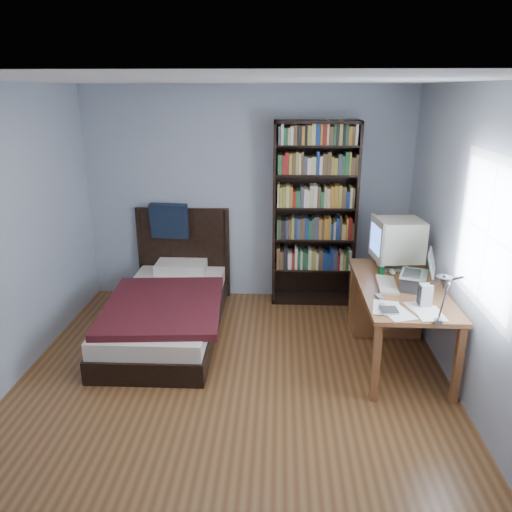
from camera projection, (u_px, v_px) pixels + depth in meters
The scene contains 14 objects.
room at pixel (233, 250), 3.87m from camera, with size 4.20×4.24×2.50m.
desk at pixel (389, 299), 5.06m from camera, with size 0.75×1.54×0.73m.
crt_monitor at pixel (397, 240), 4.94m from camera, with size 0.49×0.45×0.51m.
laptop at pixel (416, 279), 4.45m from camera, with size 0.38×0.36×0.37m.
desk_lamp at pixel (444, 287), 3.39m from camera, with size 0.21×0.45×0.54m.
keyboard at pixel (387, 285), 4.55m from camera, with size 0.17×0.42×0.03m, color #BDB59E.
speaker at pixel (425, 295), 4.12m from camera, with size 0.09×0.09×0.19m, color #9A999C.
soda_can at pixel (381, 271), 4.78m from camera, with size 0.06×0.06×0.11m, color #07391B.
mouse at pixel (392, 272), 4.86m from camera, with size 0.07×0.11×0.04m, color silver.
phone_silver at pixel (379, 297), 4.30m from camera, with size 0.05×0.10×0.02m, color #B8B8BD.
phone_grey at pixel (382, 306), 4.12m from camera, with size 0.04×0.09×0.02m, color #9A999C.
external_drive at pixel (389, 311), 4.02m from camera, with size 0.13×0.13×0.03m, color #9A999C.
bookshelf at pixel (314, 215), 5.73m from camera, with size 0.95×0.30×2.12m.
bed at pixel (169, 306), 5.29m from camera, with size 1.22×2.14×1.16m.
Camera 1 is at (0.39, -3.67, 2.44)m, focal length 35.00 mm.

